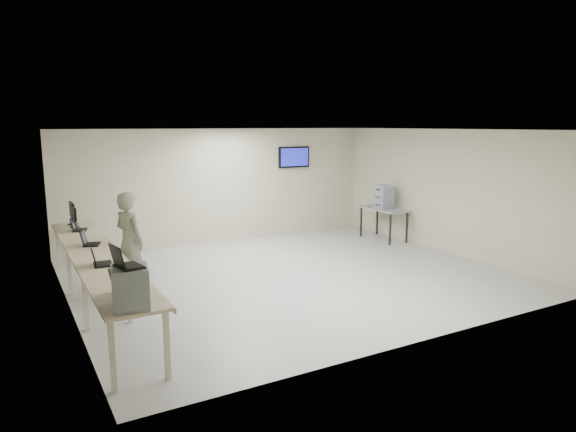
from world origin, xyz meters
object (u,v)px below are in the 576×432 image
workbench (96,258)px  side_table (384,211)px  soldier (130,241)px  equipment_box (130,287)px

workbench → side_table: 7.38m
soldier → equipment_box: bearing=143.3°
workbench → equipment_box: (-0.06, -2.75, 0.30)m
workbench → soldier: soldier is taller
soldier → side_table: (6.51, 0.96, -0.14)m
equipment_box → soldier: (0.74, 3.44, -0.25)m
soldier → side_table: 6.58m
workbench → soldier: size_ratio=3.43×
workbench → equipment_box: 2.77m
side_table → soldier: bearing=-171.6°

